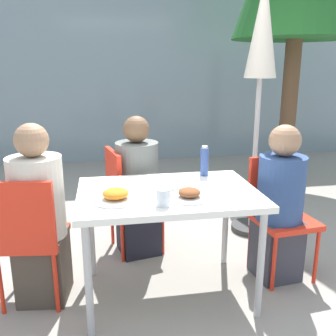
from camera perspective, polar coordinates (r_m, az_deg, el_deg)
ground_plane at (r=2.72m, az=-0.00°, el=-18.50°), size 24.00×24.00×0.00m
building_facade at (r=6.16m, az=-6.54°, el=15.12°), size 10.00×0.20×3.00m
dining_table at (r=2.41m, az=-0.00°, el=-5.04°), size 1.14×0.78×0.74m
chair_left at (r=2.52m, az=-20.55°, el=-9.14°), size 0.45×0.45×0.87m
person_left at (r=2.55m, az=-19.03°, el=-7.49°), size 0.34×0.34×1.18m
chair_right at (r=2.88m, az=16.55°, el=-5.65°), size 0.44×0.44×0.87m
person_right at (r=2.78m, az=16.60°, el=-5.82°), size 0.33×0.33×1.13m
chair_far at (r=3.07m, az=-6.35°, el=-3.79°), size 0.47×0.47×0.87m
person_far at (r=3.04m, az=-4.65°, el=-3.46°), size 0.36×0.36×1.14m
closed_umbrella at (r=3.38m, az=14.03°, el=16.78°), size 0.36×0.36×2.24m
plate_0 at (r=2.22m, az=-7.98°, el=-4.26°), size 0.28×0.28×0.08m
plate_1 at (r=2.24m, az=3.27°, el=-4.10°), size 0.24×0.24×0.07m
bottle at (r=2.70m, az=5.56°, el=1.01°), size 0.06×0.06×0.22m
drinking_cup at (r=2.12m, az=-0.75°, el=-4.51°), size 0.08×0.08×0.10m
salad_bowl at (r=2.45m, az=0.31°, el=-2.36°), size 0.16×0.16×0.05m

